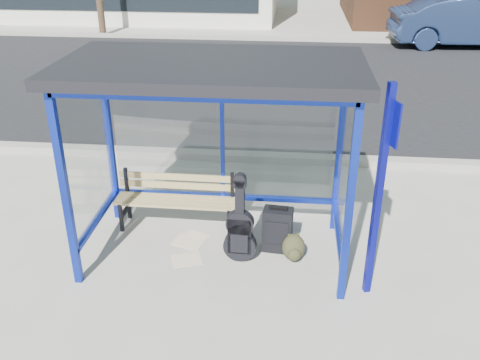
# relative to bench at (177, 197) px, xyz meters

# --- Properties ---
(ground) EXTENTS (120.00, 120.00, 0.00)m
(ground) POSITION_rel_bench_xyz_m (0.60, -0.60, -0.44)
(ground) COLOR #B2ADA0
(ground) RESTS_ON ground
(curb_near) EXTENTS (60.00, 0.25, 0.12)m
(curb_near) POSITION_rel_bench_xyz_m (0.60, 2.30, -0.38)
(curb_near) COLOR gray
(curb_near) RESTS_ON ground
(street_asphalt) EXTENTS (60.00, 10.00, 0.00)m
(street_asphalt) POSITION_rel_bench_xyz_m (0.60, 7.40, -0.43)
(street_asphalt) COLOR black
(street_asphalt) RESTS_ON ground
(curb_far) EXTENTS (60.00, 0.25, 0.12)m
(curb_far) POSITION_rel_bench_xyz_m (0.60, 12.50, -0.38)
(curb_far) COLOR gray
(curb_far) RESTS_ON ground
(far_sidewalk) EXTENTS (60.00, 4.00, 0.01)m
(far_sidewalk) POSITION_rel_bench_xyz_m (0.60, 14.40, -0.43)
(far_sidewalk) COLOR #B2ADA0
(far_sidewalk) RESTS_ON ground
(bus_shelter) EXTENTS (3.30, 1.80, 2.42)m
(bus_shelter) POSITION_rel_bench_xyz_m (0.60, -0.53, 1.63)
(bus_shelter) COLOR #0E239D
(bus_shelter) RESTS_ON ground
(bench) EXTENTS (1.64, 0.42, 0.77)m
(bench) POSITION_rel_bench_xyz_m (0.00, 0.00, 0.00)
(bench) COLOR black
(bench) RESTS_ON ground
(guitar_bag) EXTENTS (0.41, 0.13, 1.10)m
(guitar_bag) POSITION_rel_bench_xyz_m (0.91, -0.73, -0.03)
(guitar_bag) COLOR black
(guitar_bag) RESTS_ON ground
(suitcase) EXTENTS (0.38, 0.27, 0.63)m
(suitcase) POSITION_rel_bench_xyz_m (1.36, -0.47, -0.15)
(suitcase) COLOR black
(suitcase) RESTS_ON ground
(backpack) EXTENTS (0.30, 0.28, 0.34)m
(backpack) POSITION_rel_bench_xyz_m (1.57, -0.67, -0.28)
(backpack) COLOR #2C2C18
(backpack) RESTS_ON ground
(sign_post) EXTENTS (0.14, 0.29, 2.42)m
(sign_post) POSITION_rel_bench_xyz_m (2.41, -1.20, 0.92)
(sign_post) COLOR #0C0F86
(sign_post) RESTS_ON ground
(newspaper_a) EXTENTS (0.47, 0.41, 0.01)m
(newspaper_a) POSITION_rel_bench_xyz_m (0.21, -0.40, -0.43)
(newspaper_a) COLOR white
(newspaper_a) RESTS_ON ground
(newspaper_b) EXTENTS (0.44, 0.39, 0.01)m
(newspaper_b) POSITION_rel_bench_xyz_m (0.26, -0.81, -0.43)
(newspaper_b) COLOR white
(newspaper_b) RESTS_ON ground
(newspaper_c) EXTENTS (0.48, 0.52, 0.01)m
(newspaper_c) POSITION_rel_bench_xyz_m (0.24, -0.36, -0.43)
(newspaper_c) COLOR white
(newspaper_c) RESTS_ON ground
(parked_car) EXTENTS (4.88, 1.95, 1.58)m
(parked_car) POSITION_rel_bench_xyz_m (6.99, 12.17, 0.35)
(parked_car) COLOR #1B2A4C
(parked_car) RESTS_ON ground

